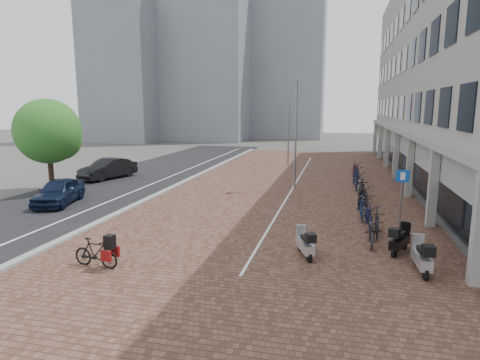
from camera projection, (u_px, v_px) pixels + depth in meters
name	position (u px, v px, depth m)	size (l,w,h in m)	color
ground	(203.00, 240.00, 15.59)	(140.00, 140.00, 0.00)	#474442
plaza_brick	(292.00, 185.00, 26.60)	(14.50, 42.00, 0.04)	brown
street_asphalt	(138.00, 178.00, 29.16)	(8.00, 50.00, 0.03)	black
curb	(189.00, 180.00, 28.24)	(0.35, 42.00, 0.14)	gray
lane_line	(164.00, 179.00, 28.69)	(0.12, 44.00, 0.00)	white
parking_line	(295.00, 185.00, 26.55)	(0.10, 30.00, 0.00)	white
office_building	(471.00, 53.00, 26.39)	(8.40, 40.00, 15.00)	gray
bg_towers	(216.00, 49.00, 63.28)	(33.00, 23.00, 32.00)	gray
car_navy	(59.00, 192.00, 21.28)	(1.59, 3.96, 1.35)	black
car_dark	(108.00, 169.00, 28.87)	(1.52, 4.36, 1.44)	black
hero_bike	(96.00, 252.00, 12.86)	(1.62, 0.58, 1.12)	black
scooter_front	(305.00, 243.00, 13.75)	(0.46, 1.47, 1.01)	silver
scooter_mid	(400.00, 239.00, 14.07)	(0.48, 1.53, 1.05)	black
scooter_back	(422.00, 256.00, 12.41)	(0.50, 1.60, 1.10)	#B7B8BD
parking_sign	(402.00, 189.00, 16.82)	(0.52, 0.09, 2.49)	slate
lamp_near	(296.00, 136.00, 24.65)	(0.12, 0.12, 6.58)	gray
lamp_far	(288.00, 134.00, 35.33)	(0.12, 0.12, 5.51)	slate
street_tree	(50.00, 133.00, 24.00)	(3.80, 3.80, 5.52)	#382619
bike_row	(361.00, 189.00, 22.71)	(1.12, 18.13, 1.05)	black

